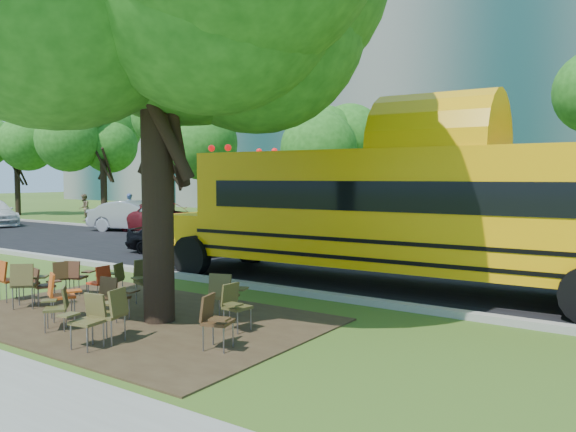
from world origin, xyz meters
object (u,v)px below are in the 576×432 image
Objects in this scene: bg_car_silver at (136,216)px; chair_12 at (234,302)px; chair_5 at (88,316)px; chair_13 at (224,292)px; pedestrian_b at (84,208)px; pedestrian_a at (130,209)px; chair_4 at (59,292)px; chair_6 at (112,310)px; chair_2 at (26,281)px; black_car at (178,237)px; chair_7 at (214,317)px; chair_11 at (115,294)px; bg_car_red at (164,218)px; chair_15 at (76,274)px; chair_8 at (62,275)px; chair_0 at (9,276)px; chair_1 at (42,283)px; chair_14 at (101,279)px; chair_9 at (115,277)px; chair_3 at (58,304)px; chair_10 at (146,277)px.

chair_12 is at bearing -143.95° from bg_car_silver.
chair_5 is 0.93× the size of chair_13.
pedestrian_a is at bearing 51.81° from pedestrian_b.
chair_6 is (1.94, -0.35, -0.00)m from chair_4.
black_car reaches higher than chair_2.
black_car is (-7.24, 5.97, 0.04)m from chair_13.
chair_12 is at bearing -172.32° from chair_7.
chair_11 is 17.54m from bg_car_silver.
bg_car_red is (-8.83, 12.02, 0.15)m from chair_2.
chair_15 is at bearing -88.05° from chair_12.
chair_5 is at bearing -97.81° from chair_8.
chair_7 is 27.49m from pedestrian_b.
chair_6 is (4.27, -0.71, 0.00)m from chair_0.
pedestrian_a reaches higher than chair_0.
chair_0 is 0.97× the size of chair_13.
chair_7 is at bearing 13.23° from chair_1.
black_car reaches higher than chair_14.
chair_8 is 0.87× the size of chair_13.
chair_7 reaches higher than chair_15.
chair_4 is at bearing -4.64° from chair_1.
chair_1 is 1.02× the size of chair_9.
bg_car_red is at bearing -55.42° from chair_5.
chair_4 is at bearing -123.70° from bg_car_red.
chair_6 is 4.15m from chair_8.
chair_13 reaches higher than chair_6.
chair_4 is 0.25× the size of black_car.
chair_5 is at bearing 4.72° from chair_4.
black_car is at bearing -124.34° from chair_12.
chair_7 is at bearing -126.59° from chair_3.
bg_car_red is at bearing 123.40° from chair_13.
bg_car_red is 6.15m from pedestrian_a.
chair_12 is 0.65m from chair_13.
black_car is at bearing 71.79° from chair_2.
chair_10 is at bearing -119.18° from pedestrian_a.
chair_0 is at bearing 174.99° from chair_11.
bg_car_silver is 8.04m from pedestrian_b.
chair_10 is at bearing -118.40° from bg_car_red.
chair_3 is at bearing -171.38° from chair_9.
chair_10 is (-1.57, 2.53, 0.06)m from chair_5.
chair_15 is (-1.96, -0.28, -0.09)m from chair_10.
black_car is at bearing -16.40° from chair_3.
chair_9 is 0.48× the size of pedestrian_b.
pedestrian_a is at bearing 163.04° from chair_4.
chair_12 is 0.51× the size of pedestrian_b.
pedestrian_a reaches higher than chair_15.
chair_14 is 0.88m from chair_15.
chair_11 is 1.93m from chair_14.
chair_4 reaches higher than chair_14.
pedestrian_b reaches higher than chair_7.
black_car reaches higher than chair_0.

